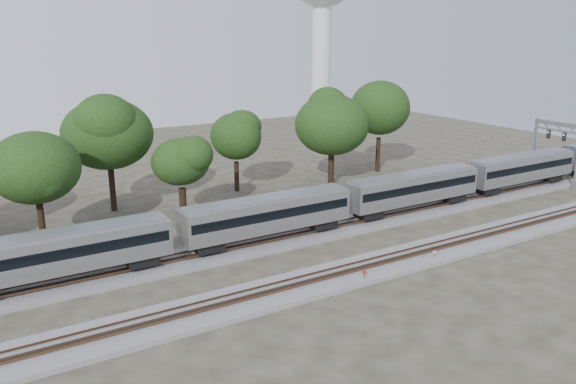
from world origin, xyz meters
TOP-DOWN VIEW (x-y plane):
  - ground at (0.00, 0.00)m, footprint 160.00×160.00m
  - track_far at (0.00, 6.00)m, footprint 160.00×5.00m
  - track_near at (0.00, -4.00)m, footprint 160.00×5.00m
  - train at (9.92, 6.00)m, footprint 109.77×3.13m
  - switch_stand_red at (3.04, -5.72)m, footprint 0.33×0.14m
  - switch_stand_white at (11.28, -5.49)m, footprint 0.33×0.10m
  - switch_lever at (7.64, -5.85)m, footprint 0.50×0.30m
  - signal_gantry at (44.93, 6.00)m, footprint 0.60×7.08m
  - tree_2 at (-18.61, 17.02)m, footprint 7.95×7.95m
  - tree_3 at (-9.82, 24.95)m, footprint 9.19×9.19m
  - tree_4 at (-3.90, 17.86)m, footprint 6.64×6.64m
  - tree_5 at (6.26, 25.16)m, footprint 7.39×7.39m
  - tree_6 at (18.53, 21.18)m, footprint 8.44×8.44m
  - tree_7 at (29.11, 24.09)m, footprint 9.69×9.69m

SIDE VIEW (x-z plane):
  - ground at x=0.00m, z-range 0.00..0.00m
  - switch_lever at x=7.64m, z-range 0.00..0.30m
  - track_far at x=0.00m, z-range -0.16..0.57m
  - track_near at x=0.00m, z-range -0.16..0.57m
  - switch_stand_white at x=11.28m, z-range 0.14..1.18m
  - switch_stand_red at x=3.04m, z-range 0.15..1.22m
  - train at x=9.92m, z-range 0.91..5.53m
  - signal_gantry at x=44.93m, z-range 1.97..10.58m
  - tree_4 at x=-3.90m, z-range 1.83..11.18m
  - tree_5 at x=6.26m, z-range 2.04..12.45m
  - tree_2 at x=-18.61m, z-range 2.20..13.41m
  - tree_6 at x=18.53m, z-range 2.34..14.23m
  - tree_3 at x=-9.82m, z-range 2.55..15.51m
  - tree_7 at x=29.11m, z-range 2.69..16.35m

